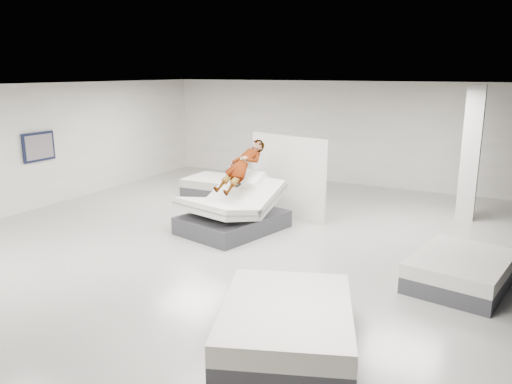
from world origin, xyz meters
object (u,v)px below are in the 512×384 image
(person, at_px, (242,173))
(flat_bed_left_far, at_px, (219,186))
(flat_bed_right_far, at_px, (461,271))
(divider_panel, at_px, (288,177))
(wall_poster, at_px, (39,147))
(flat_bed_right_near, at_px, (286,326))
(hero_bed, at_px, (233,213))
(remote, at_px, (238,185))
(column, at_px, (471,154))

(person, height_order, flat_bed_left_far, person)
(flat_bed_right_far, bearing_deg, divider_panel, 150.56)
(divider_panel, bearing_deg, flat_bed_left_far, 171.81)
(flat_bed_right_far, bearing_deg, person, 167.29)
(divider_panel, distance_m, wall_poster, 6.44)
(person, bearing_deg, flat_bed_right_near, -40.77)
(hero_bed, relative_size, remote, 18.00)
(flat_bed_right_near, bearing_deg, divider_panel, 114.20)
(hero_bed, distance_m, person, 0.91)
(column, bearing_deg, divider_panel, -155.28)
(person, distance_m, remote, 0.45)
(hero_bed, distance_m, column, 5.79)
(divider_panel, xyz_separation_m, wall_poster, (-6.02, -2.20, 0.60))
(remote, bearing_deg, divider_panel, 90.45)
(flat_bed_right_far, bearing_deg, column, 94.60)
(flat_bed_right_far, bearing_deg, remote, 171.61)
(flat_bed_right_far, height_order, flat_bed_left_far, flat_bed_right_far)
(remote, bearing_deg, person, 122.15)
(remote, height_order, flat_bed_right_near, remote)
(column, bearing_deg, wall_poster, -158.07)
(divider_panel, bearing_deg, hero_bed, -96.25)
(wall_poster, bearing_deg, hero_bed, 6.11)
(remote, xyz_separation_m, column, (4.31, 3.51, 0.51))
(hero_bed, height_order, remote, hero_bed)
(remote, relative_size, flat_bed_right_near, 0.05)
(flat_bed_right_near, xyz_separation_m, flat_bed_left_far, (-5.13, 6.61, -0.05))
(hero_bed, height_order, person, person)
(person, distance_m, divider_panel, 1.45)
(wall_poster, bearing_deg, flat_bed_right_far, -1.10)
(hero_bed, distance_m, remote, 0.71)
(divider_panel, xyz_separation_m, flat_bed_right_far, (4.25, -2.40, -0.74))
(hero_bed, relative_size, person, 1.57)
(person, height_order, column, column)
(remote, height_order, wall_poster, wall_poster)
(remote, distance_m, flat_bed_right_near, 4.83)
(flat_bed_right_near, relative_size, column, 0.82)
(flat_bed_left_far, distance_m, wall_poster, 4.90)
(person, bearing_deg, hero_bed, -90.00)
(flat_bed_left_far, bearing_deg, remote, -51.24)
(hero_bed, distance_m, flat_bed_right_far, 4.91)
(wall_poster, bearing_deg, divider_panel, 20.07)
(remote, height_order, divider_panel, divider_panel)
(hero_bed, height_order, divider_panel, divider_panel)
(flat_bed_right_near, height_order, wall_poster, wall_poster)
(flat_bed_right_near, xyz_separation_m, wall_poster, (-8.50, 3.32, 1.30))
(flat_bed_left_far, bearing_deg, person, -48.69)
(flat_bed_right_near, bearing_deg, wall_poster, 158.70)
(hero_bed, bearing_deg, column, 37.16)
(person, xyz_separation_m, flat_bed_left_far, (-2.12, 2.41, -1.02))
(flat_bed_left_far, xyz_separation_m, wall_poster, (-3.38, -3.29, 1.35))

